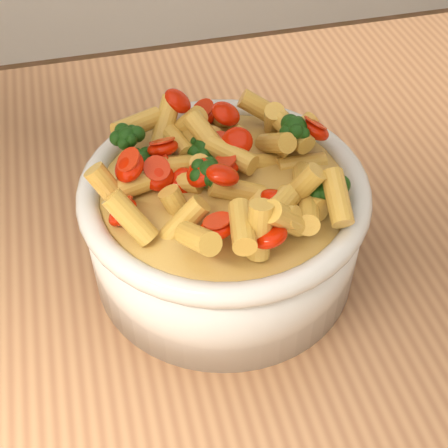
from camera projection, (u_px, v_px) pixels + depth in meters
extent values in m
cube|color=#A36F46|center=(156.00, 308.00, 0.55)|extent=(1.20, 0.80, 0.04)
cylinder|color=#A36F46|center=(423.00, 250.00, 1.20)|extent=(0.05, 0.05, 0.86)
cylinder|color=silver|center=(224.00, 228.00, 0.53)|extent=(0.23, 0.23, 0.09)
ellipsoid|color=silver|center=(224.00, 250.00, 0.55)|extent=(0.21, 0.21, 0.03)
torus|color=silver|center=(224.00, 189.00, 0.50)|extent=(0.23, 0.23, 0.02)
ellipsoid|color=#E3B84D|center=(224.00, 189.00, 0.50)|extent=(0.20, 0.20, 0.02)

